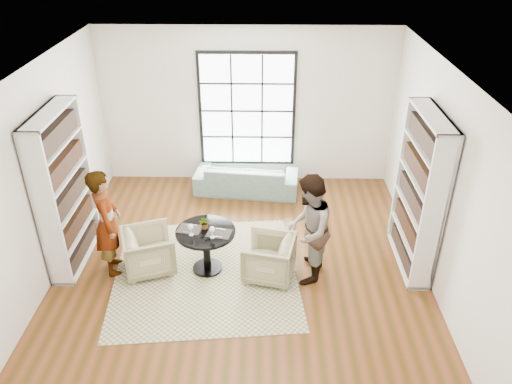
{
  "coord_description": "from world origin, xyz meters",
  "views": [
    {
      "loc": [
        0.33,
        -5.93,
        4.75
      ],
      "look_at": [
        0.22,
        0.4,
        1.14
      ],
      "focal_mm": 35.0,
      "sensor_mm": 36.0,
      "label": 1
    }
  ],
  "objects_px": {
    "pedestal_table": "(206,242)",
    "wine_glass_left": "(191,227)",
    "wine_glass_right": "(212,230)",
    "armchair_left": "(149,251)",
    "person_right": "(308,230)",
    "sofa": "(247,178)",
    "person_left": "(107,222)",
    "armchair_right": "(269,258)",
    "flower_centerpiece": "(205,223)"
  },
  "relations": [
    {
      "from": "pedestal_table",
      "to": "sofa",
      "type": "height_order",
      "value": "pedestal_table"
    },
    {
      "from": "person_left",
      "to": "pedestal_table",
      "type": "bearing_deg",
      "value": -106.11
    },
    {
      "from": "sofa",
      "to": "person_left",
      "type": "xyz_separation_m",
      "value": [
        -1.91,
        -2.42,
        0.55
      ]
    },
    {
      "from": "wine_glass_left",
      "to": "wine_glass_right",
      "type": "height_order",
      "value": "same"
    },
    {
      "from": "armchair_left",
      "to": "wine_glass_right",
      "type": "xyz_separation_m",
      "value": [
        0.98,
        -0.16,
        0.5
      ]
    },
    {
      "from": "sofa",
      "to": "flower_centerpiece",
      "type": "height_order",
      "value": "flower_centerpiece"
    },
    {
      "from": "sofa",
      "to": "person_right",
      "type": "height_order",
      "value": "person_right"
    },
    {
      "from": "armchair_right",
      "to": "wine_glass_right",
      "type": "height_order",
      "value": "wine_glass_right"
    },
    {
      "from": "armchair_left",
      "to": "person_right",
      "type": "bearing_deg",
      "value": -112.67
    },
    {
      "from": "armchair_left",
      "to": "pedestal_table",
      "type": "bearing_deg",
      "value": -108.86
    },
    {
      "from": "sofa",
      "to": "flower_centerpiece",
      "type": "distance_m",
      "value": 2.45
    },
    {
      "from": "wine_glass_left",
      "to": "armchair_left",
      "type": "bearing_deg",
      "value": 171.62
    },
    {
      "from": "pedestal_table",
      "to": "person_left",
      "type": "relative_size",
      "value": 0.52
    },
    {
      "from": "wine_glass_left",
      "to": "wine_glass_right",
      "type": "relative_size",
      "value": 1.0
    },
    {
      "from": "sofa",
      "to": "armchair_left",
      "type": "bearing_deg",
      "value": 66.57
    },
    {
      "from": "flower_centerpiece",
      "to": "person_left",
      "type": "bearing_deg",
      "value": -176.69
    },
    {
      "from": "pedestal_table",
      "to": "sofa",
      "type": "relative_size",
      "value": 0.45
    },
    {
      "from": "person_right",
      "to": "flower_centerpiece",
      "type": "bearing_deg",
      "value": -85.15
    },
    {
      "from": "armchair_left",
      "to": "flower_centerpiece",
      "type": "height_order",
      "value": "flower_centerpiece"
    },
    {
      "from": "pedestal_table",
      "to": "wine_glass_right",
      "type": "bearing_deg",
      "value": -54.6
    },
    {
      "from": "person_right",
      "to": "flower_centerpiece",
      "type": "xyz_separation_m",
      "value": [
        -1.48,
        0.21,
        -0.04
      ]
    },
    {
      "from": "flower_centerpiece",
      "to": "person_right",
      "type": "bearing_deg",
      "value": -8.09
    },
    {
      "from": "armchair_right",
      "to": "person_right",
      "type": "height_order",
      "value": "person_right"
    },
    {
      "from": "person_right",
      "to": "wine_glass_left",
      "type": "distance_m",
      "value": 1.66
    },
    {
      "from": "wine_glass_left",
      "to": "wine_glass_right",
      "type": "distance_m",
      "value": 0.31
    },
    {
      "from": "person_right",
      "to": "wine_glass_left",
      "type": "height_order",
      "value": "person_right"
    },
    {
      "from": "sofa",
      "to": "person_left",
      "type": "distance_m",
      "value": 3.14
    },
    {
      "from": "sofa",
      "to": "armchair_left",
      "type": "distance_m",
      "value": 2.78
    },
    {
      "from": "pedestal_table",
      "to": "wine_glass_left",
      "type": "bearing_deg",
      "value": -150.49
    },
    {
      "from": "armchair_left",
      "to": "wine_glass_left",
      "type": "relative_size",
      "value": 4.01
    },
    {
      "from": "wine_glass_right",
      "to": "armchair_left",
      "type": "bearing_deg",
      "value": 170.88
    },
    {
      "from": "flower_centerpiece",
      "to": "wine_glass_left",
      "type": "bearing_deg",
      "value": -134.81
    },
    {
      "from": "armchair_right",
      "to": "person_left",
      "type": "bearing_deg",
      "value": -81.01
    },
    {
      "from": "wine_glass_left",
      "to": "flower_centerpiece",
      "type": "xyz_separation_m",
      "value": [
        0.18,
        0.18,
        -0.04
      ]
    },
    {
      "from": "pedestal_table",
      "to": "person_right",
      "type": "distance_m",
      "value": 1.51
    },
    {
      "from": "armchair_right",
      "to": "person_left",
      "type": "height_order",
      "value": "person_left"
    },
    {
      "from": "person_left",
      "to": "person_right",
      "type": "xyz_separation_m",
      "value": [
        2.88,
        -0.13,
        0.0
      ]
    },
    {
      "from": "sofa",
      "to": "armchair_right",
      "type": "bearing_deg",
      "value": 105.15
    },
    {
      "from": "person_left",
      "to": "person_right",
      "type": "relative_size",
      "value": 1.0
    },
    {
      "from": "armchair_right",
      "to": "flower_centerpiece",
      "type": "height_order",
      "value": "flower_centerpiece"
    },
    {
      "from": "person_right",
      "to": "wine_glass_left",
      "type": "bearing_deg",
      "value": -78.14
    },
    {
      "from": "person_right",
      "to": "armchair_left",
      "type": "bearing_deg",
      "value": -80.25
    },
    {
      "from": "person_left",
      "to": "wine_glass_left",
      "type": "bearing_deg",
      "value": -111.11
    },
    {
      "from": "pedestal_table",
      "to": "armchair_right",
      "type": "bearing_deg",
      "value": -8.59
    },
    {
      "from": "armchair_left",
      "to": "armchair_right",
      "type": "height_order",
      "value": "armchair_left"
    },
    {
      "from": "sofa",
      "to": "person_left",
      "type": "relative_size",
      "value": 1.17
    },
    {
      "from": "sofa",
      "to": "person_left",
      "type": "bearing_deg",
      "value": 57.64
    },
    {
      "from": "pedestal_table",
      "to": "wine_glass_left",
      "type": "height_order",
      "value": "wine_glass_left"
    },
    {
      "from": "wine_glass_right",
      "to": "person_left",
      "type": "bearing_deg",
      "value": 174.14
    },
    {
      "from": "sofa",
      "to": "wine_glass_left",
      "type": "relative_size",
      "value": 10.66
    }
  ]
}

